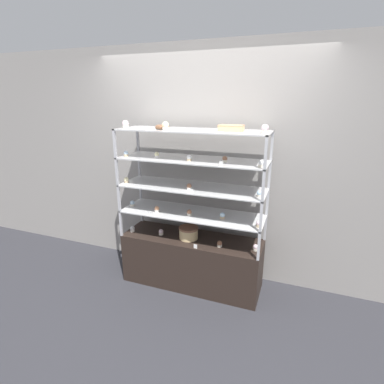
{
  "coord_description": "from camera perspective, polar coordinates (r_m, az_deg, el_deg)",
  "views": [
    {
      "loc": [
        1.05,
        -2.79,
        2.03
      ],
      "look_at": [
        0.0,
        0.0,
        1.09
      ],
      "focal_mm": 28.0,
      "sensor_mm": 36.0,
      "label": 1
    }
  ],
  "objects": [
    {
      "name": "ground_plane",
      "position": [
        3.6,
        -0.0,
        -16.84
      ],
      "size": [
        20.0,
        20.0,
        0.0
      ],
      "primitive_type": "plane",
      "color": "#2D2D33"
    },
    {
      "name": "back_wall",
      "position": [
        3.42,
        2.28,
        5.1
      ],
      "size": [
        8.0,
        0.05,
        2.6
      ],
      "color": "gray",
      "rests_on": "ground_plane"
    },
    {
      "name": "display_base",
      "position": [
        3.45,
        -0.0,
        -12.93
      ],
      "size": [
        1.53,
        0.48,
        0.57
      ],
      "color": "black",
      "rests_on": "ground_plane"
    },
    {
      "name": "display_riser_lower",
      "position": [
        3.21,
        -0.0,
        -4.25
      ],
      "size": [
        1.53,
        0.48,
        0.29
      ],
      "color": "#B7B7BC",
      "rests_on": "display_base"
    },
    {
      "name": "display_riser_middle",
      "position": [
        3.11,
        -0.0,
        0.74
      ],
      "size": [
        1.53,
        0.48,
        0.29
      ],
      "color": "#B7B7BC",
      "rests_on": "display_riser_lower"
    },
    {
      "name": "display_riser_upper",
      "position": [
        3.04,
        -0.0,
        6.01
      ],
      "size": [
        1.53,
        0.48,
        0.29
      ],
      "color": "#B7B7BC",
      "rests_on": "display_riser_middle"
    },
    {
      "name": "display_riser_top",
      "position": [
        3.0,
        -0.0,
        11.49
      ],
      "size": [
        1.53,
        0.48,
        0.29
      ],
      "color": "#B7B7BC",
      "rests_on": "display_riser_upper"
    },
    {
      "name": "layer_cake_centerpiece",
      "position": [
        3.28,
        -0.65,
        -7.76
      ],
      "size": [
        0.21,
        0.21,
        0.13
      ],
      "color": "#DBBC84",
      "rests_on": "display_base"
    },
    {
      "name": "sheet_cake_frosted",
      "position": [
        2.88,
        7.5,
        12.0
      ],
      "size": [
        0.23,
        0.15,
        0.06
      ],
      "color": "#DBBC84",
      "rests_on": "display_riser_top"
    },
    {
      "name": "cupcake_0",
      "position": [
        3.51,
        -11.28,
        -6.93
      ],
      "size": [
        0.05,
        0.05,
        0.07
      ],
      "color": "white",
      "rests_on": "display_base"
    },
    {
      "name": "cupcake_1",
      "position": [
        3.39,
        -5.92,
        -7.61
      ],
      "size": [
        0.05,
        0.05,
        0.07
      ],
      "color": "beige",
      "rests_on": "display_base"
    },
    {
      "name": "cupcake_2",
      "position": [
        3.13,
        5.27,
        -9.81
      ],
      "size": [
        0.05,
        0.05,
        0.07
      ],
      "color": "beige",
      "rests_on": "display_base"
    },
    {
      "name": "cupcake_3",
      "position": [
        3.11,
        12.01,
        -10.31
      ],
      "size": [
        0.05,
        0.05,
        0.07
      ],
      "color": "beige",
      "rests_on": "display_base"
    },
    {
      "name": "price_tag_0",
      "position": [
        3.09,
        0.65,
        -10.33
      ],
      "size": [
        0.04,
        0.0,
        0.04
      ],
      "color": "white",
      "rests_on": "display_base"
    },
    {
      "name": "cupcake_4",
      "position": [
        3.45,
        -11.29,
        -2.16
      ],
      "size": [
        0.05,
        0.05,
        0.07
      ],
      "color": "beige",
      "rests_on": "display_riser_lower"
    },
    {
      "name": "cupcake_5",
      "position": [
        3.24,
        -6.71,
        -3.27
      ],
      "size": [
        0.05,
        0.05,
        0.07
      ],
      "color": "white",
      "rests_on": "display_riser_lower"
    },
    {
      "name": "cupcake_6",
      "position": [
        3.12,
        -0.57,
        -3.94
      ],
      "size": [
        0.05,
        0.05,
        0.07
      ],
      "color": "beige",
      "rests_on": "display_riser_lower"
    },
    {
      "name": "cupcake_7",
      "position": [
        3.05,
        5.81,
        -4.52
      ],
      "size": [
        0.05,
        0.05,
        0.07
      ],
      "color": "#CCB28C",
      "rests_on": "display_riser_lower"
    },
    {
      "name": "cupcake_8",
      "position": [
        2.92,
        12.59,
        -5.94
      ],
      "size": [
        0.05,
        0.05,
        0.07
      ],
      "color": "#CCB28C",
      "rests_on": "display_riser_lower"
    },
    {
      "name": "price_tag_1",
      "position": [
        3.16,
        -8.01,
        -4.03
      ],
      "size": [
        0.04,
        0.0,
        0.04
      ],
      "color": "white",
      "rests_on": "display_riser_lower"
    },
    {
      "name": "cupcake_9",
      "position": [
        3.32,
        -12.42,
        2.23
      ],
      "size": [
        0.05,
        0.05,
        0.06
      ],
      "color": "#CCB28C",
      "rests_on": "display_riser_middle"
    },
    {
      "name": "cupcake_10",
      "position": [
        3.0,
        -0.56,
        1.03
      ],
      "size": [
        0.05,
        0.05,
        0.06
      ],
      "color": "white",
      "rests_on": "display_riser_middle"
    },
    {
      "name": "cupcake_11",
      "position": [
        2.85,
        12.7,
        -0.33
      ],
      "size": [
        0.05,
        0.05,
        0.06
      ],
      "color": "beige",
      "rests_on": "display_riser_middle"
    },
    {
      "name": "price_tag_2",
      "position": [
        2.88,
        -0.07,
        0.14
      ],
      "size": [
        0.04,
        0.0,
        0.04
      ],
      "color": "white",
      "rests_on": "display_riser_middle"
    },
    {
      "name": "cupcake_12",
      "position": [
        3.25,
        -12.46,
        7.15
      ],
      "size": [
        0.05,
        0.05,
        0.06
      ],
      "color": "#CCB28C",
      "rests_on": "display_riser_upper"
    },
    {
      "name": "cupcake_13",
      "position": [
        3.12,
        -6.71,
        7.03
      ],
      "size": [
        0.05,
        0.05,
        0.06
      ],
      "color": "white",
      "rests_on": "display_riser_upper"
    },
    {
      "name": "cupcake_14",
      "position": [
        2.94,
        -0.55,
        6.49
      ],
      "size": [
        0.05,
        0.05,
        0.06
      ],
      "color": "#CCB28C",
      "rests_on": "display_riser_upper"
    },
    {
      "name": "cupcake_15",
      "position": [
        2.89,
        6.27,
        6.22
      ],
      "size": [
        0.05,
        0.05,
        0.06
      ],
      "color": "beige",
      "rests_on": "display_riser_upper"
    },
    {
      "name": "cupcake_16",
      "position": [
        2.74,
        12.99,
        5.25
      ],
      "size": [
        0.05,
        0.05,
        0.06
      ],
      "color": "beige",
      "rests_on": "display_riser_upper"
    },
    {
      "name": "price_tag_3",
      "position": [
        2.72,
        5.57,
        5.39
      ],
      "size": [
        0.04,
        0.0,
        0.04
      ],
      "color": "white",
      "rests_on": "display_riser_upper"
    },
    {
      "name": "cupcake_17",
      "position": [
        3.23,
        -12.55,
        12.47
      ],
      "size": [
        0.06,
        0.06,
        0.08
      ],
      "color": "beige",
      "rests_on": "display_riser_top"
    },
    {
      "name": "cupcake_18",
      "position": [
        2.98,
        -5.08,
        12.43
      ],
      "size": [
        0.06,
        0.06,
        0.08
      ],
      "color": "beige",
      "rests_on": "display_riser_top"
    },
    {
      "name": "cupcake_19",
      "position": [
        2.73,
        13.73,
        11.58
      ],
      "size": [
        0.06,
        0.06,
        0.08
      ],
      "color": "beige",
      "rests_on": "display_riser_top"
    },
    {
      "name": "price_tag_4",
      "position": [
        2.95,
        -8.51,
        11.95
      ],
      "size": [
        0.04,
        0.0,
        0.04
      ],
      "color": "white",
      "rests_on": "display_riser_top"
    },
    {
      "name": "donut_glazed",
      "position": [
        3.07,
        -5.69,
        12.22
      ],
      "size": [
        0.14,
        0.14,
        0.04
      ],
      "color": "brown",
      "rests_on": "display_riser_top"
    }
  ]
}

